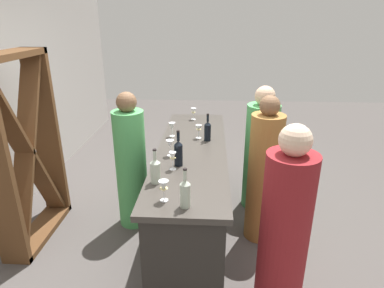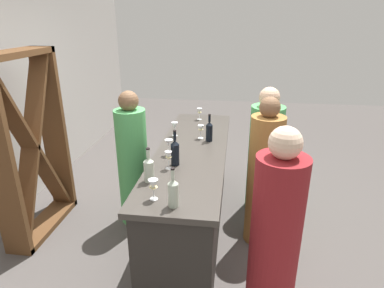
# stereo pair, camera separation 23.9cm
# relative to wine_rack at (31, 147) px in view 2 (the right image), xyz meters

# --- Properties ---
(ground_plane) EXTENTS (12.00, 12.00, 0.00)m
(ground_plane) POSITION_rel_wine_rack_xyz_m (0.19, -1.65, -0.96)
(ground_plane) COLOR #4C4744
(bar_counter) EXTENTS (2.49, 0.69, 0.96)m
(bar_counter) POSITION_rel_wine_rack_xyz_m (0.19, -1.65, -0.48)
(bar_counter) COLOR #2A2723
(bar_counter) RESTS_ON ground
(wine_rack) EXTENTS (0.99, 0.28, 1.92)m
(wine_rack) POSITION_rel_wine_rack_xyz_m (0.00, 0.00, 0.00)
(wine_rack) COLOR brown
(wine_rack) RESTS_ON ground
(wine_bottle_leftmost_clear_pale) EXTENTS (0.08, 0.08, 0.30)m
(wine_bottle_leftmost_clear_pale) POSITION_rel_wine_rack_xyz_m (-0.90, -1.66, 0.11)
(wine_bottle_leftmost_clear_pale) COLOR #B7C6B2
(wine_bottle_leftmost_clear_pale) RESTS_ON bar_counter
(wine_bottle_second_left_clear_pale) EXTENTS (0.08, 0.08, 0.29)m
(wine_bottle_second_left_clear_pale) POSITION_rel_wine_rack_xyz_m (-0.56, -1.40, 0.11)
(wine_bottle_second_left_clear_pale) COLOR #B7C6B2
(wine_bottle_second_left_clear_pale) RESTS_ON bar_counter
(wine_bottle_center_near_black) EXTENTS (0.08, 0.08, 0.33)m
(wine_bottle_center_near_black) POSITION_rel_wine_rack_xyz_m (-0.22, -1.55, 0.12)
(wine_bottle_center_near_black) COLOR black
(wine_bottle_center_near_black) RESTS_ON bar_counter
(wine_bottle_second_right_near_black) EXTENTS (0.07, 0.07, 0.30)m
(wine_bottle_second_right_near_black) POSITION_rel_wine_rack_xyz_m (0.44, -1.80, 0.11)
(wine_bottle_second_right_near_black) COLOR black
(wine_bottle_second_right_near_black) RESTS_ON bar_counter
(wine_glass_near_left) EXTENTS (0.07, 0.07, 0.15)m
(wine_glass_near_left) POSITION_rel_wine_rack_xyz_m (0.50, -1.70, 0.11)
(wine_glass_near_left) COLOR white
(wine_glass_near_left) RESTS_ON bar_counter
(wine_glass_near_center) EXTENTS (0.07, 0.07, 0.15)m
(wine_glass_near_center) POSITION_rel_wine_rack_xyz_m (1.21, -1.61, 0.10)
(wine_glass_near_center) COLOR white
(wine_glass_near_center) RESTS_ON bar_counter
(wine_glass_near_right) EXTENTS (0.06, 0.06, 0.16)m
(wine_glass_near_right) POSITION_rel_wine_rack_xyz_m (-0.30, -1.51, 0.11)
(wine_glass_near_right) COLOR white
(wine_glass_near_right) RESTS_ON bar_counter
(wine_glass_far_left) EXTENTS (0.07, 0.07, 0.16)m
(wine_glass_far_left) POSITION_rel_wine_rack_xyz_m (-0.83, -1.50, 0.11)
(wine_glass_far_left) COLOR white
(wine_glass_far_left) RESTS_ON bar_counter
(wine_glass_far_center) EXTENTS (0.08, 0.08, 0.16)m
(wine_glass_far_center) POSITION_rel_wine_rack_xyz_m (0.00, -1.45, 0.11)
(wine_glass_far_center) COLOR white
(wine_glass_far_center) RESTS_ON bar_counter
(wine_glass_far_right) EXTENTS (0.07, 0.07, 0.16)m
(wine_glass_far_right) POSITION_rel_wine_rack_xyz_m (0.55, -1.41, 0.11)
(wine_glass_far_right) COLOR white
(wine_glass_far_right) RESTS_ON bar_counter
(person_left_guest) EXTENTS (0.40, 0.40, 1.55)m
(person_left_guest) POSITION_rel_wine_rack_xyz_m (-0.80, -2.41, -0.25)
(person_left_guest) COLOR maroon
(person_left_guest) RESTS_ON ground
(person_center_guest) EXTENTS (0.34, 0.34, 1.54)m
(person_center_guest) POSITION_rel_wine_rack_xyz_m (0.10, -2.38, -0.25)
(person_center_guest) COLOR #9E6B33
(person_center_guest) RESTS_ON ground
(person_right_guest) EXTENTS (0.46, 0.46, 1.50)m
(person_right_guest) POSITION_rel_wine_rack_xyz_m (0.74, -2.44, -0.28)
(person_right_guest) COLOR #4CA559
(person_right_guest) RESTS_ON ground
(person_server_behind) EXTENTS (0.38, 0.38, 1.52)m
(person_server_behind) POSITION_rel_wine_rack_xyz_m (0.28, -0.98, -0.26)
(person_server_behind) COLOR #4CA559
(person_server_behind) RESTS_ON ground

